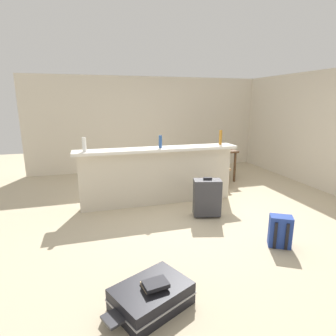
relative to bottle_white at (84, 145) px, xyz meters
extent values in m
cube|color=#BCAD8E|center=(1.80, -0.29, -1.20)|extent=(13.00, 13.00, 0.05)
cube|color=beige|center=(1.80, 2.76, 0.08)|extent=(6.60, 0.10, 2.50)
cube|color=beige|center=(4.85, 0.01, 0.08)|extent=(0.10, 6.00, 2.50)
cube|color=beige|center=(1.26, 0.03, -0.67)|extent=(2.80, 0.20, 1.00)
cube|color=white|center=(1.26, 0.03, -0.14)|extent=(2.96, 0.40, 0.05)
cylinder|color=silver|center=(0.00, 0.00, 0.00)|extent=(0.07, 0.07, 0.24)
cylinder|color=#284C89|center=(1.30, 0.02, -0.01)|extent=(0.06, 0.06, 0.22)
cylinder|color=#9E661E|center=(2.51, 0.07, 0.02)|extent=(0.06, 0.06, 0.28)
cube|color=#4C331E|center=(2.85, 1.25, -0.45)|extent=(1.10, 0.80, 0.04)
cylinder|color=#4C331E|center=(2.36, 0.91, -0.82)|extent=(0.06, 0.06, 0.70)
cylinder|color=#4C331E|center=(3.34, 0.91, -0.82)|extent=(0.06, 0.06, 0.70)
cylinder|color=#4C331E|center=(2.36, 1.59, -0.82)|extent=(0.06, 0.06, 0.70)
cylinder|color=#4C331E|center=(3.34, 1.59, -0.82)|extent=(0.06, 0.06, 0.70)
cube|color=#9E754C|center=(2.80, 0.65, -0.74)|extent=(0.43, 0.43, 0.04)
cube|color=#9E754C|center=(2.81, 0.83, -0.48)|extent=(0.40, 0.07, 0.48)
cylinder|color=#9E754C|center=(2.63, 0.50, -0.97)|extent=(0.04, 0.04, 0.41)
cylinder|color=#9E754C|center=(2.95, 0.47, -0.97)|extent=(0.04, 0.04, 0.41)
cylinder|color=#9E754C|center=(2.65, 0.82, -0.97)|extent=(0.04, 0.04, 0.41)
cylinder|color=#9E754C|center=(2.97, 0.79, -0.97)|extent=(0.04, 0.04, 0.41)
cube|color=black|center=(0.54, -2.54, -1.06)|extent=(0.82, 0.73, 0.22)
cube|color=gray|center=(0.54, -2.54, -1.06)|extent=(0.84, 0.74, 0.02)
cube|color=#2D2D33|center=(0.17, -2.72, -1.06)|extent=(0.20, 0.22, 0.02)
cube|color=#233D93|center=(2.41, -1.93, -0.96)|extent=(0.33, 0.30, 0.42)
cube|color=navy|center=(2.47, -1.84, -1.03)|extent=(0.22, 0.16, 0.19)
cube|color=black|center=(2.42, -2.05, -0.98)|extent=(0.04, 0.04, 0.36)
cube|color=black|center=(2.30, -1.98, -0.98)|extent=(0.04, 0.04, 0.36)
cube|color=#38383D|center=(1.88, -0.78, -0.84)|extent=(0.49, 0.34, 0.60)
cylinder|color=black|center=(2.07, -0.82, -1.14)|extent=(0.07, 0.04, 0.06)
cylinder|color=black|center=(1.70, -0.73, -1.14)|extent=(0.07, 0.04, 0.06)
cube|color=#232328|center=(1.88, -0.78, -0.52)|extent=(0.15, 0.07, 0.04)
cube|color=tan|center=(0.57, -2.55, -0.94)|extent=(0.25, 0.20, 0.03)
cube|color=black|center=(0.58, -2.59, -0.91)|extent=(0.24, 0.19, 0.04)
camera|label=1|loc=(0.09, -4.68, 0.70)|focal=29.31mm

